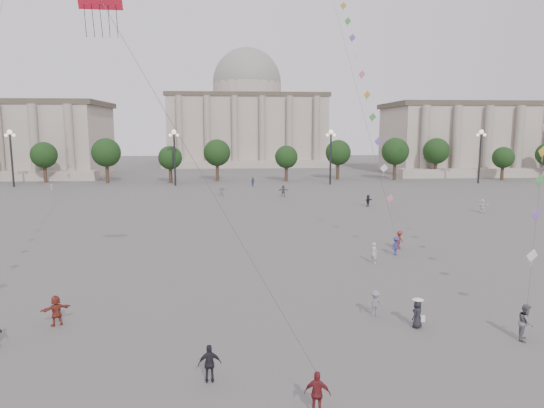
{
  "coord_description": "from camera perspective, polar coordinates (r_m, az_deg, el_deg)",
  "views": [
    {
      "loc": [
        -2.87,
        -23.4,
        10.59
      ],
      "look_at": [
        -0.43,
        12.0,
        5.15
      ],
      "focal_mm": 32.0,
      "sensor_mm": 36.0,
      "label": 1
    }
  ],
  "objects": [
    {
      "name": "ground",
      "position": [
        25.84,
        2.89,
        -15.48
      ],
      "size": [
        360.0,
        360.0,
        0.0
      ],
      "primitive_type": "plane",
      "color": "#5A5754",
      "rests_on": "ground"
    },
    {
      "name": "hall_central",
      "position": [
        152.69,
        -2.91,
        10.07
      ],
      "size": [
        48.3,
        34.3,
        35.5
      ],
      "color": "#AD9F91",
      "rests_on": "ground"
    },
    {
      "name": "tree_row",
      "position": [
        101.57,
        -2.33,
        5.78
      ],
      "size": [
        137.12,
        5.12,
        8.0
      ],
      "color": "#382A1C",
      "rests_on": "ground"
    },
    {
      "name": "lamp_post_far_west",
      "position": [
        102.51,
        -28.37,
        5.87
      ],
      "size": [
        2.0,
        0.9,
        10.65
      ],
      "color": "#262628",
      "rests_on": "ground"
    },
    {
      "name": "lamp_post_mid_west",
      "position": [
        94.24,
        -11.42,
        6.58
      ],
      "size": [
        2.0,
        0.9,
        10.65
      ],
      "color": "#262628",
      "rests_on": "ground"
    },
    {
      "name": "lamp_post_mid_east",
      "position": [
        95.15,
        6.93,
        6.7
      ],
      "size": [
        2.0,
        0.9,
        10.65
      ],
      "color": "#262628",
      "rests_on": "ground"
    },
    {
      "name": "lamp_post_far_east",
      "position": [
        105.0,
        23.32,
        6.24
      ],
      "size": [
        2.0,
        0.9,
        10.65
      ],
      "color": "#262628",
      "rests_on": "ground"
    },
    {
      "name": "person_crowd_0",
      "position": [
        91.95,
        -2.27,
        2.63
      ],
      "size": [
        0.96,
        1.02,
        1.69
      ],
      "primitive_type": "imported",
      "rotation": [
        0.0,
        0.0,
        0.86
      ],
      "color": "#36517A",
      "rests_on": "ground"
    },
    {
      "name": "person_crowd_4",
      "position": [
        79.16,
        -5.97,
        1.58
      ],
      "size": [
        1.54,
        1.26,
        1.65
      ],
      "primitive_type": "imported",
      "rotation": [
        0.0,
        0.0,
        3.74
      ],
      "color": "#B4B5B0",
      "rests_on": "ground"
    },
    {
      "name": "person_crowd_6",
      "position": [
        28.87,
        12.04,
        -11.37
      ],
      "size": [
        1.01,
        0.61,
        1.53
      ],
      "primitive_type": "imported",
      "rotation": [
        0.0,
        0.0,
        6.24
      ],
      "color": "slate",
      "rests_on": "ground"
    },
    {
      "name": "person_crowd_7",
      "position": [
        68.11,
        23.51,
        -0.2
      ],
      "size": [
        1.72,
        0.92,
        1.77
      ],
      "primitive_type": "imported",
      "rotation": [
        0.0,
        0.0,
        2.88
      ],
      "color": "silver",
      "rests_on": "ground"
    },
    {
      "name": "person_crowd_8",
      "position": [
        44.91,
        14.76,
        -4.11
      ],
      "size": [
        1.23,
        1.21,
        1.69
      ],
      "primitive_type": "imported",
      "rotation": [
        0.0,
        0.0,
        0.75
      ],
      "color": "maroon",
      "rests_on": "ground"
    },
    {
      "name": "person_crowd_9",
      "position": [
        68.88,
        11.25,
        0.39
      ],
      "size": [
        1.42,
        1.41,
        1.64
      ],
      "primitive_type": "imported",
      "rotation": [
        0.0,
        0.0,
        0.78
      ],
      "color": "#222228",
      "rests_on": "ground"
    },
    {
      "name": "person_crowd_10",
      "position": [
        89.06,
        -24.5,
        1.63
      ],
      "size": [
        0.61,
        0.71,
        1.65
      ],
      "primitive_type": "imported",
      "rotation": [
        0.0,
        0.0,
        2.01
      ],
      "color": "#ADAEAA",
      "rests_on": "ground"
    },
    {
      "name": "person_crowd_12",
      "position": [
        77.76,
        1.34,
        1.57
      ],
      "size": [
        1.8,
        1.0,
        1.85
      ],
      "primitive_type": "imported",
      "rotation": [
        0.0,
        0.0,
        2.86
      ],
      "color": "slate",
      "rests_on": "ground"
    },
    {
      "name": "person_crowd_13",
      "position": [
        39.79,
        11.91,
        -5.63
      ],
      "size": [
        0.65,
        0.74,
        1.71
      ],
      "primitive_type": "imported",
      "rotation": [
        0.0,
        0.0,
        2.06
      ],
      "color": "beige",
      "rests_on": "ground"
    },
    {
      "name": "tourist_0",
      "position": [
        19.49,
        5.37,
        -21.29
      ],
      "size": [
        1.07,
        0.66,
        1.71
      ],
      "primitive_type": "imported",
      "rotation": [
        0.0,
        0.0,
        2.88
      ],
      "color": "maroon",
      "rests_on": "ground"
    },
    {
      "name": "tourist_2",
      "position": [
        29.49,
        -24.05,
        -11.36
      ],
      "size": [
        1.61,
        1.22,
        1.69
      ],
      "primitive_type": "imported",
      "rotation": [
        0.0,
        0.0,
        3.66
      ],
      "color": "maroon",
      "rests_on": "ground"
    },
    {
      "name": "tourist_4",
      "position": [
        21.67,
        -7.33,
        -18.12
      ],
      "size": [
        1.0,
        0.48,
        1.66
      ],
      "primitive_type": "imported",
      "rotation": [
        0.0,
        0.0,
        3.23
      ],
      "color": "black",
      "rests_on": "ground"
    },
    {
      "name": "kite_flyer_1",
      "position": [
        42.73,
        14.39,
        -4.8
      ],
      "size": [
        1.2,
        1.04,
        1.61
      ],
      "primitive_type": "imported",
      "rotation": [
        0.0,
        0.0,
        0.53
      ],
      "color": "navy",
      "rests_on": "ground"
    },
    {
      "name": "kite_flyer_2",
      "position": [
        28.35,
        27.68,
        -12.22
      ],
      "size": [
        1.09,
        1.15,
        1.88
      ],
      "primitive_type": "imported",
      "rotation": [
        0.0,
        0.0,
        1.0
      ],
      "color": "slate",
      "rests_on": "ground"
    },
    {
      "name": "hat_person",
      "position": [
        27.88,
        16.75,
        -12.16
      ],
      "size": [
        0.89,
        0.86,
        1.69
      ],
      "color": "black",
      "rests_on": "ground"
    },
    {
      "name": "dragon_kite",
      "position": [
        27.84,
        -19.32,
        20.21
      ],
      "size": [
        6.04,
        5.25,
        20.9
      ],
      "color": "red",
      "rests_on": "ground"
    }
  ]
}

